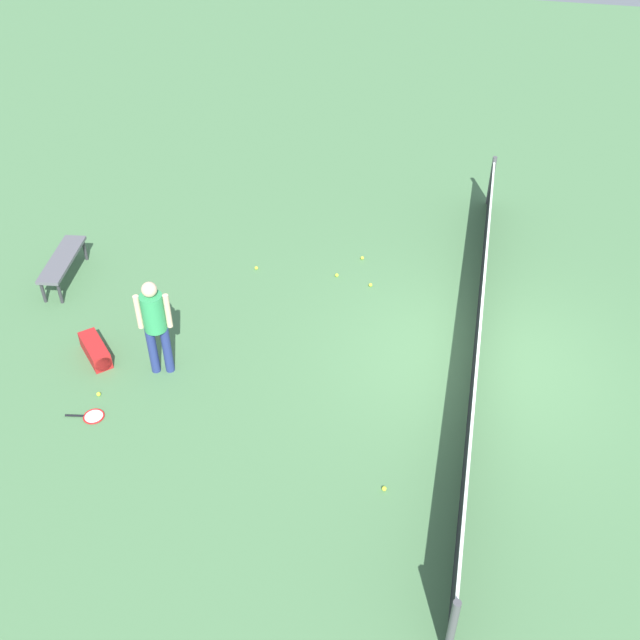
{
  "coord_description": "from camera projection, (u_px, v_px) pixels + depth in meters",
  "views": [
    {
      "loc": [
        9.27,
        -0.48,
        8.04
      ],
      "look_at": [
        0.67,
        -2.38,
        0.9
      ],
      "focal_mm": 42.05,
      "sensor_mm": 36.0,
      "label": 1
    }
  ],
  "objects": [
    {
      "name": "tennis_ball_baseline",
      "position": [
        99.0,
        394.0,
        11.33
      ],
      "size": [
        0.07,
        0.07,
        0.07
      ],
      "primitive_type": "sphere",
      "color": "#C6E033",
      "rests_on": "ground_plane"
    },
    {
      "name": "ground_plane",
      "position": [
        474.0,
        358.0,
        12.01
      ],
      "size": [
        40.0,
        40.0,
        0.0
      ],
      "primitive_type": "plane",
      "color": "#4C7A4C"
    },
    {
      "name": "equipment_bag",
      "position": [
        96.0,
        351.0,
        11.92
      ],
      "size": [
        0.77,
        0.76,
        0.28
      ],
      "color": "#B21E1E",
      "rests_on": "ground_plane"
    },
    {
      "name": "tennis_ball_stray_left",
      "position": [
        256.0,
        268.0,
        13.9
      ],
      "size": [
        0.07,
        0.07,
        0.07
      ],
      "primitive_type": "sphere",
      "color": "#C6E033",
      "rests_on": "ground_plane"
    },
    {
      "name": "tennis_ball_by_net",
      "position": [
        384.0,
        489.0,
        9.95
      ],
      "size": [
        0.07,
        0.07,
        0.07
      ],
      "primitive_type": "sphere",
      "color": "#C6E033",
      "rests_on": "ground_plane"
    },
    {
      "name": "tennis_ball_near_player",
      "position": [
        337.0,
        275.0,
        13.73
      ],
      "size": [
        0.07,
        0.07,
        0.07
      ],
      "primitive_type": "sphere",
      "color": "#C6E033",
      "rests_on": "ground_plane"
    },
    {
      "name": "tennis_ball_stray_right",
      "position": [
        362.0,
        258.0,
        14.16
      ],
      "size": [
        0.07,
        0.07,
        0.07
      ],
      "primitive_type": "sphere",
      "color": "#C6E033",
      "rests_on": "ground_plane"
    },
    {
      "name": "player_near_side",
      "position": [
        155.0,
        320.0,
        11.15
      ],
      "size": [
        0.42,
        0.53,
        1.7
      ],
      "color": "navy",
      "rests_on": "ground_plane"
    },
    {
      "name": "courtside_bench",
      "position": [
        62.0,
        261.0,
        13.41
      ],
      "size": [
        1.54,
        0.6,
        0.48
      ],
      "color": "#595960",
      "rests_on": "ground_plane"
    },
    {
      "name": "tennis_racket_near_player",
      "position": [
        92.0,
        416.0,
        11.0
      ],
      "size": [
        0.36,
        0.6,
        0.03
      ],
      "color": "red",
      "rests_on": "ground_plane"
    },
    {
      "name": "tennis_ball_midcourt",
      "position": [
        370.0,
        285.0,
        13.49
      ],
      "size": [
        0.07,
        0.07,
        0.07
      ],
      "primitive_type": "sphere",
      "color": "#C6E033",
      "rests_on": "ground_plane"
    },
    {
      "name": "court_net",
      "position": [
        478.0,
        334.0,
        11.7
      ],
      "size": [
        10.09,
        0.09,
        1.07
      ],
      "color": "#4C4C51",
      "rests_on": "ground_plane"
    }
  ]
}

